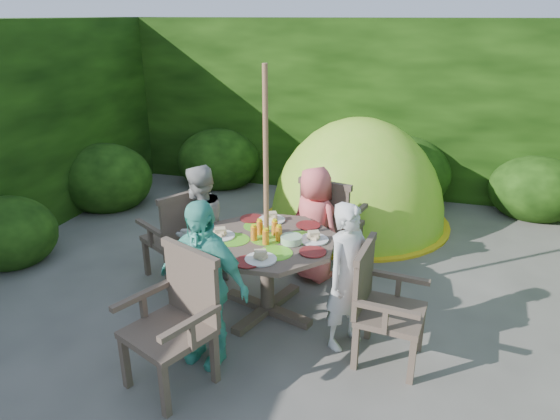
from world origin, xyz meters
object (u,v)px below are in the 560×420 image
(child_back, at_px, (315,224))
(garden_chair_back, at_px, (330,222))
(child_left, at_px, (200,229))
(patio_table, at_px, (267,251))
(garden_chair_right, at_px, (381,304))
(dome_tent, at_px, (355,222))
(garden_chair_left, at_px, (178,234))
(child_right, at_px, (348,277))
(parasol_pole, at_px, (266,199))
(child_front, at_px, (203,283))
(garden_chair_front, at_px, (177,318))

(child_back, bearing_deg, garden_chair_back, -80.81)
(child_left, xyz_separation_m, child_back, (1.01, 0.51, -0.03))
(patio_table, distance_m, garden_chair_right, 1.10)
(patio_table, xyz_separation_m, dome_tent, (0.45, 2.36, -0.62))
(garden_chair_left, xyz_separation_m, child_right, (1.81, -0.58, 0.12))
(parasol_pole, height_order, child_front, parasol_pole)
(garden_chair_right, relative_size, child_right, 0.74)
(garden_chair_right, xyz_separation_m, dome_tent, (-0.59, 2.72, -0.49))
(parasol_pole, xyz_separation_m, child_front, (-0.25, -0.76, -0.43))
(patio_table, relative_size, garden_chair_right, 1.75)
(dome_tent, bearing_deg, parasol_pole, -106.82)
(patio_table, relative_size, garden_chair_front, 1.63)
(child_front, bearing_deg, child_right, 38.00)
(garden_chair_front, height_order, dome_tent, dome_tent)
(garden_chair_back, bearing_deg, child_right, 120.16)
(garden_chair_back, bearing_deg, parasol_pole, 83.84)
(dome_tent, bearing_deg, garden_chair_front, -109.08)
(child_back, bearing_deg, child_front, 100.86)
(garden_chair_right, distance_m, child_front, 1.36)
(parasol_pole, height_order, child_right, parasol_pole)
(parasol_pole, bearing_deg, patio_table, -5.62)
(dome_tent, bearing_deg, garden_chair_back, -100.16)
(dome_tent, bearing_deg, patio_table, -106.71)
(patio_table, xyz_separation_m, parasol_pole, (-0.00, 0.00, 0.48))
(child_left, relative_size, child_back, 1.06)
(child_left, relative_size, child_front, 0.94)
(child_left, distance_m, child_back, 1.13)
(parasol_pole, xyz_separation_m, child_left, (-0.76, 0.25, -0.47))
(garden_chair_front, distance_m, child_back, 1.89)
(parasol_pole, xyz_separation_m, garden_chair_right, (1.04, -0.36, -0.61))
(garden_chair_left, distance_m, child_front, 1.36)
(garden_chair_left, bearing_deg, parasol_pole, 103.21)
(garden_chair_back, height_order, child_right, child_right)
(child_back, height_order, dome_tent, dome_tent)
(parasol_pole, height_order, garden_chair_back, parasol_pole)
(garden_chair_front, xyz_separation_m, child_left, (-0.42, 1.29, 0.10))
(garden_chair_back, relative_size, dome_tent, 0.36)
(child_left, xyz_separation_m, dome_tent, (1.21, 2.10, -0.62))
(garden_chair_back, height_order, child_back, child_back)
(child_back, bearing_deg, patio_table, 101.17)
(child_right, bearing_deg, dome_tent, 38.82)
(child_right, relative_size, child_front, 0.92)
(child_left, bearing_deg, garden_chair_back, 137.32)
(garden_chair_left, height_order, garden_chair_front, garden_chair_front)
(patio_table, bearing_deg, dome_tent, 79.30)
(garden_chair_right, distance_m, child_back, 1.37)
(child_right, height_order, child_back, child_right)
(parasol_pole, height_order, child_back, parasol_pole)
(garden_chair_back, height_order, child_front, child_front)
(child_right, bearing_deg, parasol_pole, 103.64)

